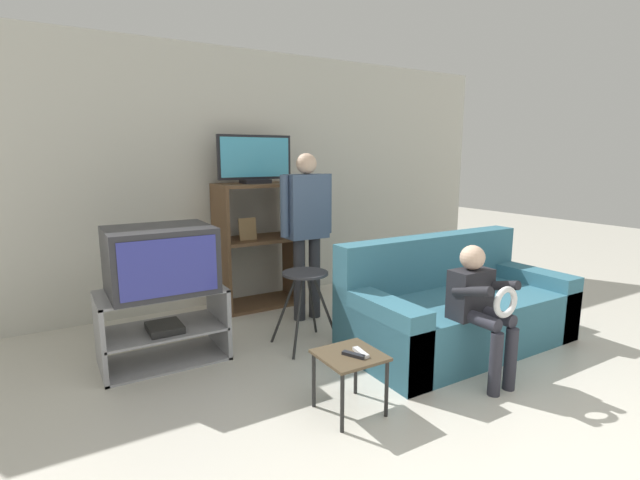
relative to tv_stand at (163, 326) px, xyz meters
name	(u,v)px	position (x,y,z in m)	size (l,w,h in m)	color
wall_back	(245,178)	(1.17, 1.18, 1.03)	(6.40, 0.06, 2.60)	beige
tv_stand	(163,326)	(0.00, 0.00, 0.00)	(0.90, 0.52, 0.55)	#939399
television_main	(160,259)	(0.01, -0.01, 0.52)	(0.73, 0.58, 0.48)	#2D2D33
media_shelf	(259,244)	(1.17, 0.88, 0.37)	(0.83, 0.48, 1.26)	brown
television_flat	(255,161)	(1.15, 0.87, 1.22)	(0.77, 0.20, 0.47)	black
folding_stool	(305,285)	(1.06, -0.29, 0.24)	(0.45, 0.41, 0.62)	black
snack_table	(350,363)	(0.80, -1.31, 0.04)	(0.36, 0.36, 0.37)	brown
remote_control_black	(354,355)	(0.80, -1.35, 0.11)	(0.04, 0.14, 0.02)	#232328
remote_control_white	(361,352)	(0.86, -1.35, 0.11)	(0.04, 0.14, 0.02)	silver
couch	(455,309)	(2.15, -0.89, 0.02)	(1.90, 0.90, 0.87)	teal
person_standing_adult	(307,221)	(1.39, 0.26, 0.67)	(0.53, 0.20, 1.56)	#2D2D33
person_seated_child	(480,302)	(1.80, -1.42, 0.29)	(0.33, 0.43, 0.94)	#2D2D38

